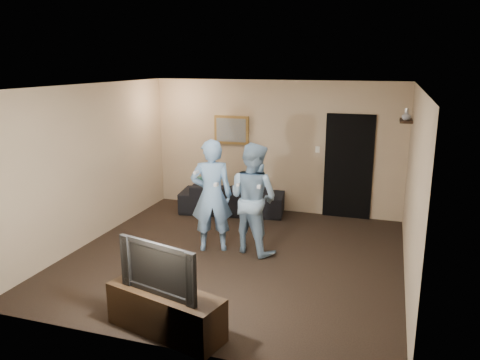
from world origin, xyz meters
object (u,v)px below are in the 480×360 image
(wii_player_right, at_px, (253,198))
(tv_console, at_px, (166,311))
(sofa, at_px, (232,198))
(wii_player_left, at_px, (212,196))
(television, at_px, (164,266))

(wii_player_right, bearing_deg, tv_console, -95.96)
(sofa, relative_size, wii_player_left, 1.14)
(television, distance_m, wii_player_left, 2.41)
(wii_player_right, bearing_deg, sofa, 118.03)
(wii_player_left, bearing_deg, television, -81.16)
(sofa, height_order, wii_player_right, wii_player_right)
(sofa, relative_size, television, 1.99)
(tv_console, relative_size, television, 1.34)
(sofa, xyz_separation_m, wii_player_left, (0.32, -1.93, 0.60))
(television, bearing_deg, wii_player_left, 113.52)
(tv_console, bearing_deg, sofa, 113.72)
(television, xyz_separation_m, wii_player_left, (-0.37, 2.38, 0.10))
(sofa, xyz_separation_m, television, (0.69, -4.31, 0.49))
(wii_player_right, bearing_deg, television, -95.96)
(sofa, height_order, wii_player_left, wii_player_left)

